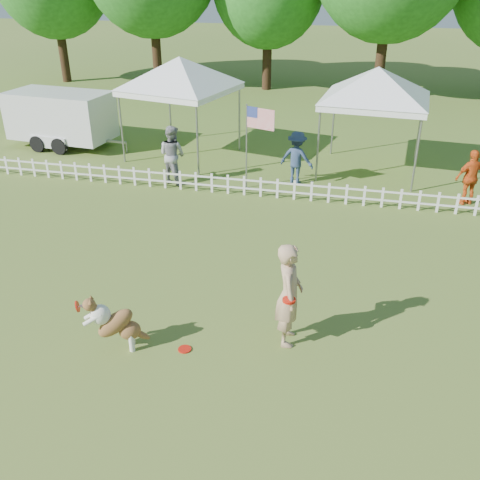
{
  "coord_description": "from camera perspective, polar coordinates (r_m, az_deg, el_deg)",
  "views": [
    {
      "loc": [
        2.53,
        -7.5,
        6.09
      ],
      "look_at": [
        0.3,
        2.0,
        1.1
      ],
      "focal_mm": 40.0,
      "sensor_mm": 36.0,
      "label": 1
    }
  ],
  "objects": [
    {
      "name": "ground",
      "position": [
        9.98,
        -4.36,
        -10.59
      ],
      "size": [
        120.0,
        120.0,
        0.0
      ],
      "primitive_type": "plane",
      "color": "#3E6720",
      "rests_on": "ground"
    },
    {
      "name": "spectator_a",
      "position": [
        16.89,
        -7.23,
        9.03
      ],
      "size": [
        1.08,
        0.97,
        1.82
      ],
      "primitive_type": "imported",
      "rotation": [
        0.0,
        0.0,
        2.76
      ],
      "color": "gray",
      "rests_on": "ground"
    },
    {
      "name": "spectator_b",
      "position": [
        16.84,
        6.06,
        8.72
      ],
      "size": [
        1.18,
        0.85,
        1.65
      ],
      "primitive_type": "imported",
      "rotation": [
        0.0,
        0.0,
        2.9
      ],
      "color": "navy",
      "rests_on": "ground"
    },
    {
      "name": "cargo_trailer",
      "position": [
        21.54,
        -18.52,
        12.16
      ],
      "size": [
        4.87,
        2.52,
        2.06
      ],
      "primitive_type": null,
      "rotation": [
        0.0,
        0.0,
        -0.1
      ],
      "color": "silver",
      "rests_on": "ground"
    },
    {
      "name": "canopy_tent_left",
      "position": [
        19.24,
        -6.24,
        13.7
      ],
      "size": [
        3.92,
        3.92,
        3.36
      ],
      "primitive_type": null,
      "rotation": [
        0.0,
        0.0,
        -0.23
      ],
      "color": "white",
      "rests_on": "ground"
    },
    {
      "name": "canopy_tent_right",
      "position": [
        18.09,
        13.97,
        12.11
      ],
      "size": [
        3.45,
        3.45,
        3.3
      ],
      "primitive_type": null,
      "rotation": [
        0.0,
        0.0,
        -0.08
      ],
      "color": "white",
      "rests_on": "ground"
    },
    {
      "name": "spectator_c",
      "position": [
        16.51,
        23.41,
        6.14
      ],
      "size": [
        1.02,
        0.74,
        1.6
      ],
      "primitive_type": "imported",
      "rotation": [
        0.0,
        0.0,
        3.57
      ],
      "color": "#D95319",
      "rests_on": "ground"
    },
    {
      "name": "frisbee_on_turf",
      "position": [
        9.78,
        -5.92,
        -11.51
      ],
      "size": [
        0.28,
        0.28,
        0.02
      ],
      "primitive_type": "cylinder",
      "rotation": [
        0.0,
        0.0,
        0.18
      ],
      "color": "red",
      "rests_on": "ground"
    },
    {
      "name": "flag_pole",
      "position": [
        16.18,
        0.7,
        9.84
      ],
      "size": [
        0.97,
        0.44,
        2.58
      ],
      "primitive_type": null,
      "rotation": [
        0.0,
        0.0,
        -0.35
      ],
      "color": "gray",
      "rests_on": "ground"
    },
    {
      "name": "picket_fence",
      "position": [
        15.81,
        3.11,
        5.58
      ],
      "size": [
        22.0,
        0.08,
        0.6
      ],
      "primitive_type": null,
      "color": "white",
      "rests_on": "ground"
    },
    {
      "name": "handler",
      "position": [
        9.43,
        5.26,
        -5.82
      ],
      "size": [
        0.56,
        0.77,
        1.97
      ],
      "primitive_type": "imported",
      "rotation": [
        0.0,
        0.0,
        1.71
      ],
      "color": "tan",
      "rests_on": "ground"
    },
    {
      "name": "dog",
      "position": [
        9.68,
        -13.05,
        -8.63
      ],
      "size": [
        1.12,
        0.73,
        1.1
      ],
      "primitive_type": null,
      "rotation": [
        0.0,
        0.0,
        0.38
      ],
      "color": "brown",
      "rests_on": "ground"
    }
  ]
}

